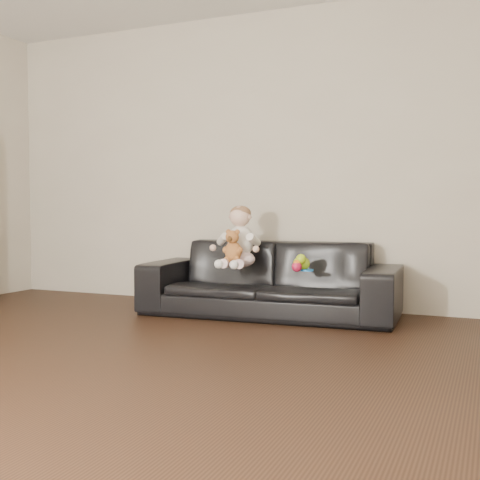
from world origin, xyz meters
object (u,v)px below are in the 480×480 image
at_px(toy_green, 301,263).
at_px(sofa, 269,279).
at_px(toy_rattle, 297,267).
at_px(baby, 239,240).
at_px(teddy_bear, 233,246).
at_px(toy_blue_disc, 307,270).

bearing_deg(toy_green, sofa, 155.30).
bearing_deg(toy_rattle, baby, 165.20).
bearing_deg(sofa, baby, -155.87).
relative_size(baby, toy_green, 3.24).
height_order(sofa, teddy_bear, teddy_bear).
relative_size(sofa, toy_rattle, 26.81).
relative_size(baby, toy_rattle, 6.53).
relative_size(sofa, toy_green, 13.28).
height_order(sofa, toy_blue_disc, sofa).
bearing_deg(sofa, toy_blue_disc, -27.96).
bearing_deg(toy_green, teddy_bear, -167.03).
distance_m(teddy_bear, toy_blue_disc, 0.60).
bearing_deg(teddy_bear, toy_green, -5.59).
bearing_deg(baby, toy_green, -22.77).
xyz_separation_m(sofa, toy_blue_disc, (0.36, -0.17, 0.10)).
height_order(teddy_bear, toy_green, teddy_bear).
relative_size(toy_rattle, toy_blue_disc, 0.78).
distance_m(sofa, toy_rattle, 0.42).
xyz_separation_m(baby, teddy_bear, (0.01, -0.15, -0.04)).
xyz_separation_m(sofa, toy_rattle, (0.31, -0.25, 0.13)).
xyz_separation_m(sofa, baby, (-0.22, -0.11, 0.31)).
height_order(baby, toy_rattle, baby).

